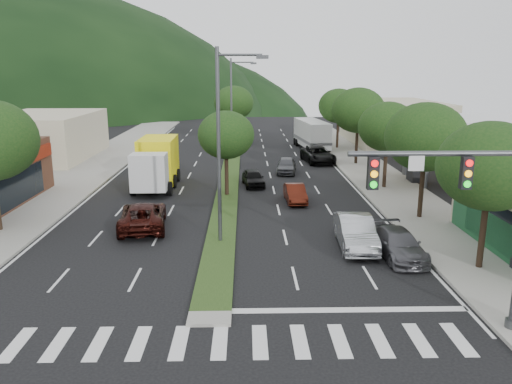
{
  "coord_description": "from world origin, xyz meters",
  "views": [
    {
      "loc": [
        1.33,
        -17.08,
        8.9
      ],
      "look_at": [
        1.97,
        11.31,
        1.92
      ],
      "focal_mm": 35.0,
      "sensor_mm": 36.0,
      "label": 1
    }
  ],
  "objects_px": {
    "streetlight_mid": "(233,104)",
    "sedan_silver": "(356,232)",
    "tree_med_far": "(234,103)",
    "car_queue_b": "(398,244)",
    "tree_r_b": "(426,137)",
    "box_truck": "(157,165)",
    "tree_r_c": "(388,127)",
    "car_queue_d": "(318,155)",
    "suv_maroon": "(143,216)",
    "tree_med_near": "(226,135)",
    "tree_r_d": "(358,110)",
    "motorhome": "(312,134)",
    "car_queue_e": "(287,165)",
    "tree_r_a": "(490,166)",
    "traffic_signal": "(481,204)",
    "streetlight_near": "(223,137)",
    "tree_r_e": "(339,106)",
    "car_queue_c": "(295,193)",
    "car_queue_a": "(253,178)"
  },
  "relations": [
    {
      "from": "car_queue_d",
      "to": "suv_maroon",
      "type": "bearing_deg",
      "value": -129.75
    },
    {
      "from": "traffic_signal",
      "to": "sedan_silver",
      "type": "distance_m",
      "value": 9.7
    },
    {
      "from": "tree_r_e",
      "to": "sedan_silver",
      "type": "bearing_deg",
      "value": -98.67
    },
    {
      "from": "tree_med_near",
      "to": "tree_med_far",
      "type": "distance_m",
      "value": 26.01
    },
    {
      "from": "car_queue_c",
      "to": "motorhome",
      "type": "xyz_separation_m",
      "value": [
        4.22,
        23.69,
        1.12
      ]
    },
    {
      "from": "streetlight_mid",
      "to": "car_queue_b",
      "type": "relative_size",
      "value": 2.2
    },
    {
      "from": "tree_r_a",
      "to": "streetlight_mid",
      "type": "relative_size",
      "value": 0.66
    },
    {
      "from": "car_queue_b",
      "to": "car_queue_e",
      "type": "height_order",
      "value": "car_queue_e"
    },
    {
      "from": "tree_r_d",
      "to": "motorhome",
      "type": "xyz_separation_m",
      "value": [
        -3.0,
        9.89,
        -3.45
      ]
    },
    {
      "from": "tree_r_d",
      "to": "streetlight_mid",
      "type": "xyz_separation_m",
      "value": [
        -11.79,
        3.0,
        0.4
      ]
    },
    {
      "from": "tree_r_d",
      "to": "suv_maroon",
      "type": "xyz_separation_m",
      "value": [
        -16.56,
        -19.48,
        -4.42
      ]
    },
    {
      "from": "car_queue_b",
      "to": "motorhome",
      "type": "distance_m",
      "value": 34.23
    },
    {
      "from": "tree_r_c",
      "to": "car_queue_a",
      "type": "height_order",
      "value": "tree_r_c"
    },
    {
      "from": "tree_r_d",
      "to": "tree_med_near",
      "type": "bearing_deg",
      "value": -135.0
    },
    {
      "from": "tree_r_b",
      "to": "car_queue_b",
      "type": "height_order",
      "value": "tree_r_b"
    },
    {
      "from": "tree_med_near",
      "to": "car_queue_c",
      "type": "bearing_deg",
      "value": -20.65
    },
    {
      "from": "streetlight_mid",
      "to": "sedan_silver",
      "type": "xyz_separation_m",
      "value": [
        6.78,
        -25.87,
        -4.78
      ]
    },
    {
      "from": "suv_maroon",
      "to": "motorhome",
      "type": "distance_m",
      "value": 32.37
    },
    {
      "from": "tree_r_e",
      "to": "streetlight_near",
      "type": "relative_size",
      "value": 0.67
    },
    {
      "from": "tree_r_a",
      "to": "motorhome",
      "type": "distance_m",
      "value": 36.15
    },
    {
      "from": "tree_med_far",
      "to": "car_queue_d",
      "type": "distance_m",
      "value": 15.95
    },
    {
      "from": "streetlight_near",
      "to": "streetlight_mid",
      "type": "bearing_deg",
      "value": 90.0
    },
    {
      "from": "streetlight_near",
      "to": "sedan_silver",
      "type": "xyz_separation_m",
      "value": [
        6.78,
        -0.87,
        -4.78
      ]
    },
    {
      "from": "car_queue_a",
      "to": "car_queue_b",
      "type": "xyz_separation_m",
      "value": [
        6.8,
        -15.52,
        0.02
      ]
    },
    {
      "from": "tree_med_far",
      "to": "motorhome",
      "type": "height_order",
      "value": "tree_med_far"
    },
    {
      "from": "tree_r_c",
      "to": "tree_r_d",
      "type": "relative_size",
      "value": 0.9
    },
    {
      "from": "streetlight_mid",
      "to": "tree_r_b",
      "type": "bearing_deg",
      "value": -60.68
    },
    {
      "from": "tree_r_c",
      "to": "car_queue_e",
      "type": "bearing_deg",
      "value": 138.48
    },
    {
      "from": "tree_med_far",
      "to": "sedan_silver",
      "type": "bearing_deg",
      "value": -79.27
    },
    {
      "from": "streetlight_near",
      "to": "car_queue_a",
      "type": "distance_m",
      "value": 14.2
    },
    {
      "from": "tree_r_d",
      "to": "tree_med_near",
      "type": "height_order",
      "value": "tree_r_d"
    },
    {
      "from": "streetlight_mid",
      "to": "motorhome",
      "type": "distance_m",
      "value": 11.82
    },
    {
      "from": "suv_maroon",
      "to": "car_queue_b",
      "type": "height_order",
      "value": "suv_maroon"
    },
    {
      "from": "tree_med_far",
      "to": "streetlight_near",
      "type": "distance_m",
      "value": 36.01
    },
    {
      "from": "tree_r_a",
      "to": "car_queue_b",
      "type": "bearing_deg",
      "value": 152.53
    },
    {
      "from": "tree_med_far",
      "to": "car_queue_b",
      "type": "xyz_separation_m",
      "value": [
        8.77,
        -38.32,
        -4.35
      ]
    },
    {
      "from": "tree_r_b",
      "to": "box_truck",
      "type": "bearing_deg",
      "value": 152.65
    },
    {
      "from": "tree_r_c",
      "to": "box_truck",
      "type": "distance_m",
      "value": 17.79
    },
    {
      "from": "traffic_signal",
      "to": "tree_med_far",
      "type": "xyz_separation_m",
      "value": [
        -9.03,
        45.54,
        0.36
      ]
    },
    {
      "from": "tree_med_far",
      "to": "car_queue_b",
      "type": "relative_size",
      "value": 1.53
    },
    {
      "from": "suv_maroon",
      "to": "tree_r_c",
      "type": "bearing_deg",
      "value": -157.86
    },
    {
      "from": "tree_r_c",
      "to": "car_queue_b",
      "type": "xyz_separation_m",
      "value": [
        -3.23,
        -14.32,
        -4.09
      ]
    },
    {
      "from": "tree_r_e",
      "to": "streetlight_mid",
      "type": "distance_m",
      "value": 13.73
    },
    {
      "from": "tree_r_c",
      "to": "streetlight_mid",
      "type": "xyz_separation_m",
      "value": [
        -11.79,
        13.0,
        0.84
      ]
    },
    {
      "from": "tree_r_d",
      "to": "sedan_silver",
      "type": "bearing_deg",
      "value": -102.36
    },
    {
      "from": "tree_r_b",
      "to": "tree_med_far",
      "type": "xyz_separation_m",
      "value": [
        -12.0,
        32.0,
        -0.03
      ]
    },
    {
      "from": "tree_r_d",
      "to": "tree_r_e",
      "type": "height_order",
      "value": "tree_r_d"
    },
    {
      "from": "tree_med_far",
      "to": "car_queue_a",
      "type": "height_order",
      "value": "tree_med_far"
    },
    {
      "from": "traffic_signal",
      "to": "streetlight_mid",
      "type": "relative_size",
      "value": 0.7
    },
    {
      "from": "tree_r_b",
      "to": "box_truck",
      "type": "xyz_separation_m",
      "value": [
        -17.51,
        9.06,
        -3.28
      ]
    }
  ]
}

